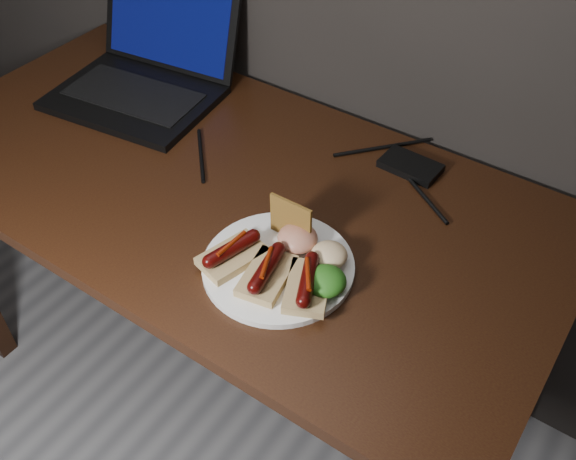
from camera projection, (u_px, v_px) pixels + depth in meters
The scene contains 12 objects.
desk at pixel (224, 212), 1.36m from camera, with size 1.40×0.70×0.75m.
laptop at pixel (147, 70), 1.51m from camera, with size 0.41×0.40×0.25m.
hard_drive at pixel (410, 166), 1.32m from camera, with size 0.12×0.07×0.02m, color black.
desk_cables at pixel (268, 143), 1.38m from camera, with size 0.88×0.40×0.01m.
plate at pixel (278, 266), 1.12m from camera, with size 0.27×0.27×0.01m, color white.
bread_sausage_left at pixel (232, 253), 1.11m from camera, with size 0.10×0.13×0.04m.
bread_sausage_center at pixel (267, 272), 1.08m from camera, with size 0.09×0.13×0.04m.
bread_sausage_right at pixel (308, 284), 1.06m from camera, with size 0.11×0.13×0.04m.
crispbread at pixel (291, 220), 1.13m from camera, with size 0.09×0.01×0.09m, color olive.
salad_greens at pixel (326, 281), 1.06m from camera, with size 0.07×0.07×0.04m, color #1A5010.
salsa_mound at pixel (298, 238), 1.13m from camera, with size 0.07×0.07×0.04m, color #A41012.
coleslaw_mound at pixel (329, 255), 1.11m from camera, with size 0.06×0.06×0.04m, color beige.
Camera 1 is at (0.68, 0.63, 1.58)m, focal length 40.00 mm.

